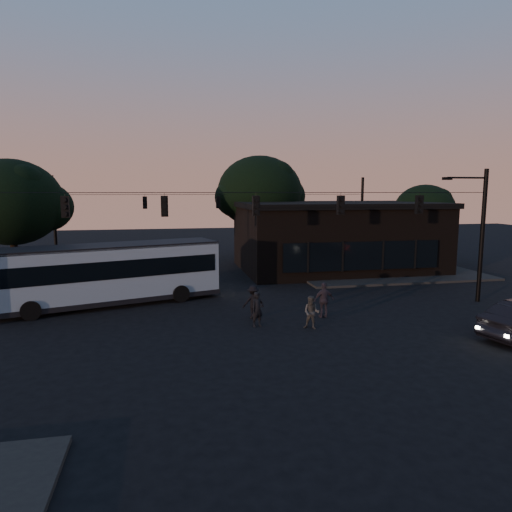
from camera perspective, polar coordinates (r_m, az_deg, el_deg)
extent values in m
plane|color=black|center=(20.05, 2.32, -10.12)|extent=(120.00, 120.00, 0.00)
cube|color=black|center=(36.99, 15.31, -1.83)|extent=(14.00, 10.00, 0.15)
cube|color=black|center=(34.38, -27.24, -3.19)|extent=(14.00, 10.00, 0.15)
cube|color=black|center=(37.25, 9.93, 2.17)|extent=(15.00, 10.00, 5.00)
cube|color=black|center=(37.08, 10.04, 6.32)|extent=(15.40, 10.40, 0.40)
cube|color=black|center=(32.66, 13.18, 0.02)|extent=(11.50, 0.18, 2.00)
cylinder|color=black|center=(41.60, 0.45, 2.21)|extent=(0.44, 0.44, 4.00)
ellipsoid|color=black|center=(41.39, 0.45, 8.00)|extent=(7.60, 7.60, 6.46)
cylinder|color=black|center=(43.17, 20.11, 1.26)|extent=(0.44, 0.44, 3.00)
ellipsoid|color=black|center=(42.94, 20.32, 5.44)|extent=(5.20, 5.20, 4.42)
cylinder|color=black|center=(33.17, -27.89, -0.59)|extent=(0.44, 0.44, 3.60)
ellipsoid|color=black|center=(32.87, -28.33, 5.94)|extent=(6.40, 6.40, 5.44)
cylinder|color=black|center=(28.65, 26.42, 2.22)|extent=(0.24, 0.24, 7.50)
cylinder|color=black|center=(22.95, 0.00, 7.94)|extent=(26.00, 0.03, 0.03)
cube|color=black|center=(22.93, -22.74, 5.69)|extent=(0.34, 0.30, 1.00)
cube|color=black|center=(22.50, -11.37, 6.12)|extent=(0.34, 0.30, 1.00)
cube|color=black|center=(22.96, 0.00, 6.31)|extent=(0.34, 0.30, 1.00)
cube|color=black|center=(24.26, 10.54, 6.27)|extent=(0.34, 0.30, 1.00)
cube|color=black|center=(26.28, 19.72, 6.07)|extent=(0.34, 0.30, 1.00)
cylinder|color=black|center=(39.48, -23.86, 3.75)|extent=(0.24, 0.24, 7.50)
cylinder|color=black|center=(42.39, 13.05, 4.48)|extent=(0.24, 0.24, 7.50)
cylinder|color=black|center=(38.76, -4.77, 7.67)|extent=(26.00, 0.03, 0.03)
cube|color=black|center=(38.52, -13.71, 6.50)|extent=(0.34, 0.30, 1.00)
cube|color=black|center=(38.77, -4.76, 6.71)|extent=(0.34, 0.30, 1.00)
cube|color=black|center=(39.93, 3.88, 6.76)|extent=(0.34, 0.30, 1.00)
cube|color=gray|center=(26.46, -17.69, -1.82)|extent=(12.11, 6.10, 2.80)
cube|color=black|center=(26.42, -17.71, -1.24)|extent=(11.67, 6.00, 0.97)
cube|color=black|center=(26.26, -17.82, 1.19)|extent=(12.11, 6.10, 0.16)
cube|color=black|center=(26.75, -17.55, -5.00)|extent=(12.22, 6.19, 0.27)
cylinder|color=black|center=(24.96, -26.35, -6.15)|extent=(1.01, 0.55, 0.97)
cylinder|color=black|center=(27.59, -26.62, -4.87)|extent=(1.01, 0.55, 0.97)
cylinder|color=black|center=(26.36, -9.36, -4.68)|extent=(1.01, 0.55, 0.97)
cylinder|color=black|center=(28.86, -11.16, -3.61)|extent=(1.01, 0.55, 0.97)
imported|color=black|center=(21.35, 0.19, -6.68)|extent=(0.69, 0.56, 1.63)
imported|color=#3A3935|center=(21.15, 6.95, -7.02)|extent=(0.94, 0.88, 1.54)
imported|color=#2B252D|center=(23.09, 8.50, -5.46)|extent=(1.05, 0.47, 1.77)
imported|color=black|center=(22.67, -0.34, -5.77)|extent=(1.10, 0.67, 1.66)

